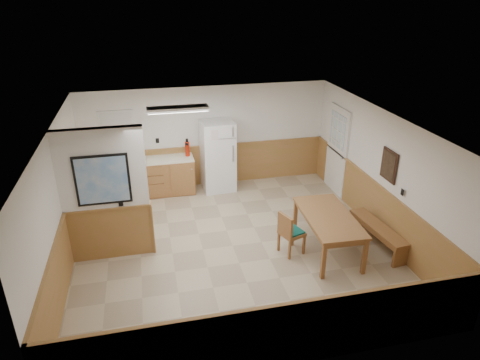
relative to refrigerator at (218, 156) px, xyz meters
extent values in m
plane|color=tan|center=(-0.20, -2.63, -0.87)|extent=(6.00, 6.00, 0.00)
cube|color=silver|center=(-0.20, -2.63, 1.63)|extent=(6.00, 6.00, 0.02)
cube|color=white|center=(-0.20, 0.37, 0.38)|extent=(6.00, 0.02, 2.50)
cube|color=white|center=(2.80, -2.63, 0.38)|extent=(0.02, 6.00, 2.50)
cube|color=white|center=(-3.20, -2.63, 0.38)|extent=(0.02, 6.00, 2.50)
cube|color=#A66C42|center=(-0.20, 0.35, -0.37)|extent=(6.00, 0.04, 1.00)
cube|color=#A66C42|center=(2.78, -2.63, -0.37)|extent=(0.04, 6.00, 1.00)
cube|color=#A66C42|center=(-3.18, -2.63, -0.37)|extent=(0.04, 6.00, 1.00)
cube|color=white|center=(-2.45, -2.43, 0.88)|extent=(1.50, 0.15, 1.50)
cube|color=#A66C42|center=(-2.45, -2.43, -0.37)|extent=(1.50, 0.17, 1.00)
cube|color=black|center=(-2.45, -2.52, 0.73)|extent=(0.92, 0.03, 0.92)
cube|color=silver|center=(-2.45, -2.54, 0.73)|extent=(0.84, 0.01, 0.84)
cube|color=#A9623C|center=(-1.30, 0.05, -0.44)|extent=(1.40, 0.60, 0.86)
cube|color=#A9623C|center=(-2.77, 0.05, -0.44)|extent=(0.06, 0.60, 0.86)
cube|color=#A9623C|center=(-2.03, 0.05, -0.44)|extent=(0.06, 0.60, 0.86)
cube|color=white|center=(-1.70, 0.05, 0.01)|extent=(2.20, 0.60, 0.04)
cube|color=white|center=(-1.70, 0.35, 0.08)|extent=(2.20, 0.02, 0.10)
cube|color=white|center=(2.77, -0.73, 0.16)|extent=(0.05, 1.02, 2.15)
cube|color=white|center=(2.76, -0.73, 0.16)|extent=(0.04, 0.90, 2.05)
cube|color=silver|center=(2.74, -0.73, 0.68)|extent=(0.02, 0.76, 0.80)
cube|color=white|center=(-2.30, 0.35, 0.68)|extent=(0.80, 0.03, 1.00)
cube|color=white|center=(-2.30, 0.34, 0.68)|extent=(0.70, 0.01, 0.90)
cube|color=black|center=(2.77, -2.93, 0.68)|extent=(0.03, 0.50, 0.60)
cube|color=black|center=(2.75, -2.93, 0.68)|extent=(0.01, 0.42, 0.52)
cube|color=white|center=(-1.00, -1.33, 1.58)|extent=(1.20, 0.30, 0.08)
cube|color=white|center=(-1.00, -1.33, 1.54)|extent=(1.15, 0.25, 0.01)
cube|color=white|center=(0.00, 0.00, 0.00)|extent=(0.80, 0.74, 1.74)
cube|color=silver|center=(0.31, -0.36, 0.71)|extent=(0.03, 0.02, 0.22)
cube|color=silver|center=(0.31, -0.36, 0.17)|extent=(0.03, 0.02, 0.41)
cube|color=brown|center=(1.52, -3.17, -0.14)|extent=(0.95, 1.78, 0.05)
cube|color=brown|center=(1.52, -3.17, -0.22)|extent=(0.85, 1.68, 0.10)
cube|color=brown|center=(1.11, -3.97, -0.52)|extent=(0.07, 0.07, 0.70)
cube|color=brown|center=(1.18, -2.34, -0.52)|extent=(0.07, 0.07, 0.70)
cube|color=brown|center=(1.86, -4.00, -0.52)|extent=(0.07, 0.07, 0.70)
cube|color=brown|center=(1.93, -2.38, -0.52)|extent=(0.07, 0.07, 0.70)
cube|color=brown|center=(2.53, -3.25, -0.44)|extent=(0.50, 1.52, 0.05)
cube|color=brown|center=(2.53, -3.95, -0.67)|extent=(0.31, 0.09, 0.40)
cube|color=brown|center=(2.53, -2.56, -0.67)|extent=(0.31, 0.09, 0.40)
cube|color=brown|center=(0.84, -3.09, -0.45)|extent=(0.51, 0.51, 0.06)
cube|color=#11554E|center=(0.84, -3.09, -0.40)|extent=(0.46, 0.46, 0.03)
cube|color=brown|center=(0.68, -3.14, -0.22)|extent=(0.18, 0.39, 0.40)
cube|color=#11554E|center=(0.52, -3.20, -0.22)|extent=(0.13, 0.33, 0.34)
cube|color=brown|center=(0.74, -3.30, -0.67)|extent=(0.05, 0.05, 0.39)
cube|color=brown|center=(0.63, -2.98, -0.67)|extent=(0.05, 0.05, 0.39)
cube|color=brown|center=(1.06, -3.19, -0.67)|extent=(0.05, 0.05, 0.39)
cube|color=brown|center=(0.95, -2.87, -0.67)|extent=(0.05, 0.05, 0.39)
cylinder|color=#B01E09|center=(-0.72, 0.10, 0.21)|extent=(0.13, 0.13, 0.35)
cylinder|color=black|center=(-0.72, 0.10, 0.42)|extent=(0.06, 0.06, 0.08)
cylinder|color=#1A9140|center=(-2.34, 0.00, 0.15)|extent=(0.09, 0.09, 0.23)
camera|label=1|loc=(-1.64, -9.56, 3.77)|focal=32.00mm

